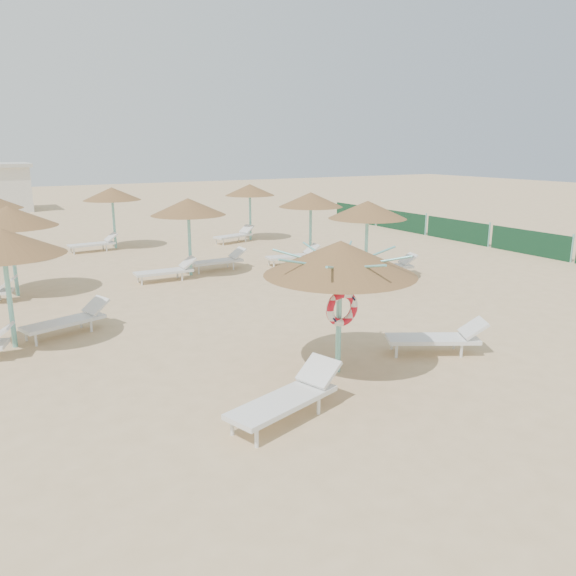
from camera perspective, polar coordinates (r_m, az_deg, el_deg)
ground at (r=11.68m, az=4.38°, el=-7.84°), size 120.00×120.00×0.00m
main_palapa at (r=10.73m, az=5.33°, el=2.97°), size 2.95×2.95×2.65m
lounger_main_a at (r=9.38m, az=0.08°, el=-10.99°), size 2.30×1.29×0.80m
lounger_main_b at (r=12.60m, az=15.09°, el=-4.86°), size 2.14×1.57×0.76m
palapa_field at (r=20.33m, az=-14.24°, el=7.92°), size 15.02×14.17×2.72m
windbreak_fence at (r=27.87m, az=16.85°, el=5.61°), size 0.08×19.84×1.10m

